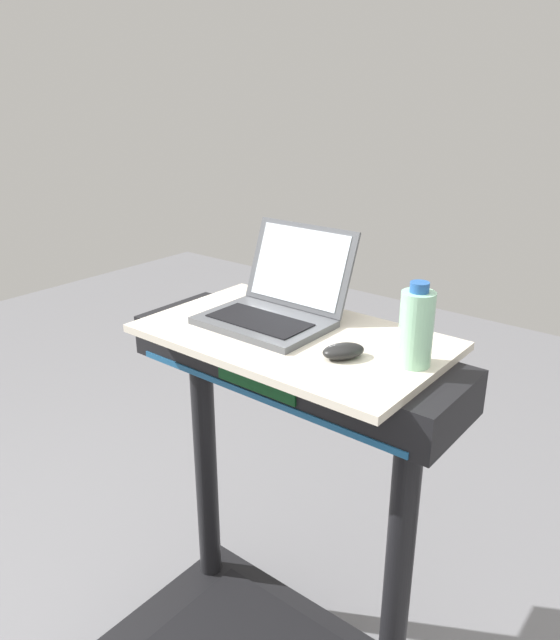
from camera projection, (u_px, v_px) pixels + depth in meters
The scene contains 4 objects.
desk_board at pixel (292, 337), 1.52m from camera, with size 0.76×0.46×0.02m, color beige.
laptop at pixel (276, 303), 1.58m from camera, with size 0.32×0.31×0.23m.
computer_mouse at pixel (343, 351), 1.37m from camera, with size 0.06×0.10×0.03m, color black.
water_bottle at pixel (416, 328), 1.31m from camera, with size 0.08×0.08×0.19m.
Camera 1 is at (0.85, -0.41, 1.67)m, focal length 33.97 mm.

